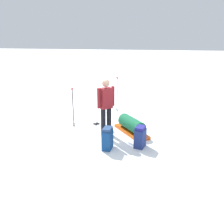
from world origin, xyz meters
The scene contains 8 objects.
ground_plane centered at (0.00, 0.00, 0.00)m, with size 80.00×80.00×0.00m, color white.
skier_standing centered at (-0.12, 0.16, 0.95)m, with size 0.41×0.44×1.70m.
ski_pair_near centered at (0.68, 0.64, 0.01)m, with size 1.38×1.44×0.05m.
backpack_large_dark centered at (-0.76, -0.89, 0.29)m, with size 0.40×0.33×0.59m.
backpack_bright centered at (-1.02, -0.05, 0.29)m, with size 0.38×0.26×0.60m.
ski_poles_planted_near centered at (2.30, 0.18, 0.75)m, with size 0.19×0.11×1.35m.
ski_poles_planted_far centered at (0.44, 1.35, 0.71)m, with size 0.22×0.11×1.28m.
gear_sled centered at (0.17, -0.58, 0.22)m, with size 1.39×1.19×0.49m.
Camera 1 is at (-6.79, -1.13, 2.93)m, focal length 39.05 mm.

